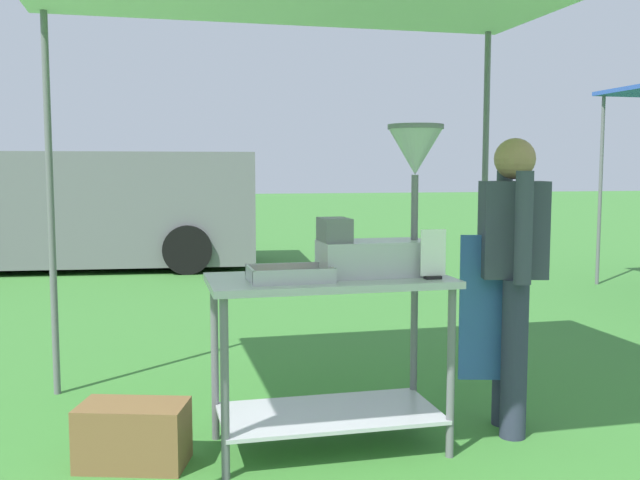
% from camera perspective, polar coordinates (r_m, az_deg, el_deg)
% --- Properties ---
extents(ground_plane, '(70.00, 70.00, 0.00)m').
position_cam_1_polar(ground_plane, '(8.57, -8.03, -4.16)').
color(ground_plane, '#3D7F33').
extents(donut_cart, '(1.22, 0.62, 0.90)m').
position_cam_1_polar(donut_cart, '(3.71, 0.72, -7.05)').
color(donut_cart, '#B7B7BC').
rests_on(donut_cart, ground).
extents(donut_tray, '(0.40, 0.27, 0.07)m').
position_cam_1_polar(donut_tray, '(3.53, -2.42, -2.90)').
color(donut_tray, '#B7B7BC').
rests_on(donut_tray, donut_cart).
extents(donut_fryer, '(0.64, 0.29, 0.78)m').
position_cam_1_polar(donut_fryer, '(3.72, 5.33, 2.02)').
color(donut_fryer, '#B7B7BC').
rests_on(donut_fryer, donut_cart).
extents(menu_sign, '(0.13, 0.05, 0.25)m').
position_cam_1_polar(menu_sign, '(3.62, 8.95, -1.40)').
color(menu_sign, black).
rests_on(menu_sign, donut_cart).
extents(vendor, '(0.47, 0.54, 1.61)m').
position_cam_1_polar(vendor, '(4.04, 14.88, -2.24)').
color(vendor, '#2D3347').
rests_on(vendor, ground).
extents(supply_crate, '(0.58, 0.42, 0.31)m').
position_cam_1_polar(supply_crate, '(3.74, -14.59, -14.71)').
color(supply_crate, brown).
rests_on(supply_crate, ground).
extents(van_grey, '(5.14, 2.45, 1.69)m').
position_cam_1_polar(van_grey, '(11.19, -18.16, 2.41)').
color(van_grey, slate).
rests_on(van_grey, ground).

